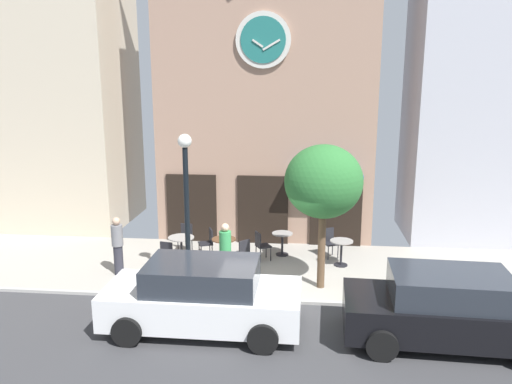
{
  "coord_description": "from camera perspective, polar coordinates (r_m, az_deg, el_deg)",
  "views": [
    {
      "loc": [
        0.88,
        -11.69,
        5.5
      ],
      "look_at": [
        -0.51,
        2.33,
        2.28
      ],
      "focal_mm": 35.72,
      "sensor_mm": 36.0,
      "label": 1
    }
  ],
  "objects": [
    {
      "name": "pedestrian_green",
      "position": [
        13.83,
        -3.46,
        -6.75
      ],
      "size": [
        0.32,
        0.32,
        1.67
      ],
      "color": "#2D2D38",
      "rests_on": "ground_plane"
    },
    {
      "name": "neighbor_building_left",
      "position": [
        20.61,
        -21.94,
        13.21
      ],
      "size": [
        5.3,
        4.02,
        11.88
      ],
      "color": "beige",
      "rests_on": "ground_plane"
    },
    {
      "name": "street_lamp",
      "position": [
        13.52,
        -7.75,
        -1.98
      ],
      "size": [
        0.36,
        0.36,
        4.06
      ],
      "color": "black",
      "rests_on": "ground_plane"
    },
    {
      "name": "cafe_table_center",
      "position": [
        15.59,
        -8.37,
        -5.71
      ],
      "size": [
        0.78,
        0.78,
        0.77
      ],
      "color": "black",
      "rests_on": "ground_plane"
    },
    {
      "name": "parked_car_black",
      "position": [
        11.6,
        20.75,
        -12.14
      ],
      "size": [
        4.37,
        2.16,
        1.55
      ],
      "color": "black",
      "rests_on": "ground_plane"
    },
    {
      "name": "cafe_chair_mid_row",
      "position": [
        15.99,
        8.22,
        -5.37
      ],
      "size": [
        0.54,
        0.54,
        0.9
      ],
      "color": "black",
      "rests_on": "ground_plane"
    },
    {
      "name": "cafe_chair_near_tree",
      "position": [
        16.42,
        -7.87,
        -4.87
      ],
      "size": [
        0.45,
        0.45,
        0.9
      ],
      "color": "black",
      "rests_on": "ground_plane"
    },
    {
      "name": "pedestrian_grey",
      "position": [
        14.88,
        -15.23,
        -5.76
      ],
      "size": [
        0.42,
        0.42,
        1.67
      ],
      "color": "#2D2D38",
      "rests_on": "ground_plane"
    },
    {
      "name": "clock_building",
      "position": [
        17.64,
        1.18,
        14.73
      ],
      "size": [
        7.22,
        3.77,
        11.81
      ],
      "color": "#9E7A66",
      "rests_on": "ground_plane"
    },
    {
      "name": "cafe_table_center_right",
      "position": [
        15.39,
        -3.62,
        -5.99
      ],
      "size": [
        0.73,
        0.73,
        0.74
      ],
      "color": "black",
      "rests_on": "ground_plane"
    },
    {
      "name": "street_tree",
      "position": [
        13.07,
        7.57,
        1.07
      ],
      "size": [
        2.01,
        1.81,
        3.83
      ],
      "color": "brown",
      "rests_on": "ground_plane"
    },
    {
      "name": "cafe_chair_curbside",
      "position": [
        15.51,
        0.55,
        -5.82
      ],
      "size": [
        0.54,
        0.54,
        0.9
      ],
      "color": "black",
      "rests_on": "ground_plane"
    },
    {
      "name": "cafe_chair_facing_wall",
      "position": [
        14.92,
        -9.8,
        -6.79
      ],
      "size": [
        0.48,
        0.48,
        0.9
      ],
      "color": "black",
      "rests_on": "ground_plane"
    },
    {
      "name": "cafe_table_rightmost",
      "position": [
        16.0,
        2.96,
        -5.4
      ],
      "size": [
        0.65,
        0.65,
        0.72
      ],
      "color": "black",
      "rests_on": "ground_plane"
    },
    {
      "name": "cafe_chair_corner",
      "position": [
        15.85,
        -5.39,
        -5.46
      ],
      "size": [
        0.52,
        0.52,
        0.9
      ],
      "color": "black",
      "rests_on": "ground_plane"
    },
    {
      "name": "parked_car_white",
      "position": [
        11.49,
        -5.99,
        -11.56
      ],
      "size": [
        4.31,
        2.04,
        1.55
      ],
      "color": "white",
      "rests_on": "ground_plane"
    },
    {
      "name": "cafe_table_leftmost",
      "position": [
        15.31,
        9.54,
        -6.23
      ],
      "size": [
        0.68,
        0.68,
        0.77
      ],
      "color": "black",
      "rests_on": "ground_plane"
    },
    {
      "name": "ground_plane",
      "position": [
        12.16,
        0.94,
        -14.14
      ],
      "size": [
        26.66,
        11.13,
        0.13
      ],
      "color": "#9E998E"
    },
    {
      "name": "cafe_chair_right_end",
      "position": [
        14.85,
        -1.53,
        -6.69
      ],
      "size": [
        0.57,
        0.57,
        0.9
      ],
      "color": "black",
      "rests_on": "ground_plane"
    },
    {
      "name": "neighbor_building_right",
      "position": [
        19.09,
        25.97,
        15.3
      ],
      "size": [
        5.64,
        3.24,
        13.44
      ],
      "color": "#B2B2BC",
      "rests_on": "ground_plane"
    }
  ]
}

